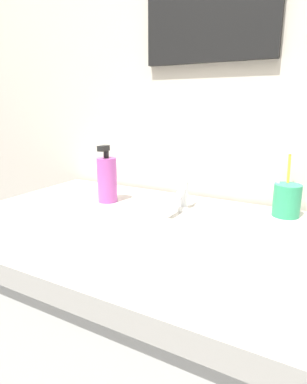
{
  "coord_description": "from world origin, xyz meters",
  "views": [
    {
      "loc": [
        0.36,
        -0.66,
        1.14
      ],
      "look_at": [
        -0.0,
        -0.01,
        0.94
      ],
      "focal_mm": 30.67,
      "sensor_mm": 36.0,
      "label": 1
    }
  ],
  "objects_px": {
    "toothbrush_cup": "(287,200)",
    "toothbrush_white": "(277,174)",
    "faucet": "(180,196)",
    "toothbrush_yellow": "(288,175)",
    "soap_dispenser": "(107,179)"
  },
  "relations": [
    {
      "from": "faucet",
      "to": "soap_dispenser",
      "type": "bearing_deg",
      "value": -174.62
    },
    {
      "from": "toothbrush_yellow",
      "to": "soap_dispenser",
      "type": "bearing_deg",
      "value": -163.81
    },
    {
      "from": "faucet",
      "to": "toothbrush_cup",
      "type": "relative_size",
      "value": 1.68
    },
    {
      "from": "faucet",
      "to": "toothbrush_cup",
      "type": "distance_m",
      "value": 0.28
    },
    {
      "from": "toothbrush_yellow",
      "to": "soap_dispenser",
      "type": "height_order",
      "value": "toothbrush_yellow"
    },
    {
      "from": "soap_dispenser",
      "to": "toothbrush_yellow",
      "type": "bearing_deg",
      "value": 16.19
    },
    {
      "from": "faucet",
      "to": "toothbrush_white",
      "type": "bearing_deg",
      "value": 23.79
    },
    {
      "from": "faucet",
      "to": "toothbrush_yellow",
      "type": "bearing_deg",
      "value": 24.98
    },
    {
      "from": "toothbrush_cup",
      "to": "toothbrush_yellow",
      "type": "bearing_deg",
      "value": 102.77
    },
    {
      "from": "faucet",
      "to": "soap_dispenser",
      "type": "height_order",
      "value": "soap_dispenser"
    },
    {
      "from": "faucet",
      "to": "soap_dispenser",
      "type": "xyz_separation_m",
      "value": [
        -0.23,
        -0.02,
        0.03
      ]
    },
    {
      "from": "faucet",
      "to": "toothbrush_yellow",
      "type": "relative_size",
      "value": 0.8
    },
    {
      "from": "faucet",
      "to": "toothbrush_cup",
      "type": "xyz_separation_m",
      "value": [
        0.27,
        0.1,
        -0.0
      ]
    },
    {
      "from": "toothbrush_cup",
      "to": "soap_dispenser",
      "type": "distance_m",
      "value": 0.51
    },
    {
      "from": "toothbrush_cup",
      "to": "toothbrush_white",
      "type": "bearing_deg",
      "value": 168.97
    }
  ]
}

